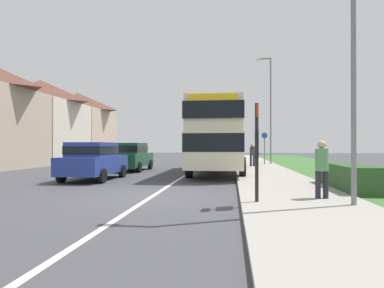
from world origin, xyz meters
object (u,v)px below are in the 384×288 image
object	(u,v)px
cycle_route_sign	(265,147)
street_lamp_near	(349,8)
bus_stop_sign	(257,145)
parked_car_dark_green	(131,156)
parked_car_blue	(94,159)
pedestrian_at_stop	(322,166)
double_decker_bus	(218,135)
street_lamp_mid	(269,104)
pedestrian_walking_away	(252,154)

from	to	relation	value
cycle_route_sign	street_lamp_near	xyz separation A→B (m)	(0.30, -16.98, 3.38)
bus_stop_sign	parked_car_dark_green	bearing A→B (deg)	121.92
parked_car_dark_green	parked_car_blue	bearing A→B (deg)	-90.06
pedestrian_at_stop	street_lamp_near	world-z (taller)	street_lamp_near
pedestrian_at_stop	bus_stop_sign	size ratio (longest dim) A/B	0.64
pedestrian_at_stop	bus_stop_sign	bearing A→B (deg)	-156.84
double_decker_bus	parked_car_blue	bearing A→B (deg)	-142.26
double_decker_bus	street_lamp_mid	bearing A→B (deg)	64.51
double_decker_bus	street_lamp_near	distance (m)	10.73
parked_car_dark_green	pedestrian_at_stop	size ratio (longest dim) A/B	2.47
parked_car_dark_green	street_lamp_mid	bearing A→B (deg)	35.98
bus_stop_sign	street_lamp_mid	distance (m)	17.76
double_decker_bus	street_lamp_mid	distance (m)	8.92
pedestrian_walking_away	street_lamp_mid	size ratio (longest dim) A/B	0.20
parked_car_dark_green	pedestrian_walking_away	size ratio (longest dim) A/B	2.47
double_decker_bus	cycle_route_sign	xyz separation A→B (m)	(3.25, 7.21, -0.71)
parked_car_dark_green	cycle_route_sign	world-z (taller)	cycle_route_sign
parked_car_blue	bus_stop_sign	size ratio (longest dim) A/B	1.52
parked_car_blue	street_lamp_near	bearing A→B (deg)	-32.38
double_decker_bus	pedestrian_walking_away	bearing A→B (deg)	64.64
double_decker_bus	street_lamp_mid	size ratio (longest dim) A/B	1.15
parked_car_blue	street_lamp_mid	size ratio (longest dim) A/B	0.48
double_decker_bus	street_lamp_near	bearing A→B (deg)	-70.08
double_decker_bus	street_lamp_mid	world-z (taller)	street_lamp_mid
double_decker_bus	bus_stop_sign	world-z (taller)	double_decker_bus
parked_car_blue	pedestrian_at_stop	xyz separation A→B (m)	(8.49, -4.71, 0.06)
parked_car_blue	double_decker_bus	bearing A→B (deg)	37.74
pedestrian_walking_away	street_lamp_mid	world-z (taller)	street_lamp_mid
bus_stop_sign	cycle_route_sign	distance (m)	16.92
parked_car_blue	cycle_route_sign	xyz separation A→B (m)	(8.59, 11.34, 0.51)
street_lamp_mid	bus_stop_sign	bearing A→B (deg)	-97.57
parked_car_dark_green	street_lamp_near	size ratio (longest dim) A/B	0.48
parked_car_dark_green	street_lamp_mid	size ratio (longest dim) A/B	0.49
double_decker_bus	pedestrian_at_stop	size ratio (longest dim) A/B	5.75
cycle_route_sign	bus_stop_sign	bearing A→B (deg)	-96.35
parked_car_blue	cycle_route_sign	bearing A→B (deg)	52.86
cycle_route_sign	parked_car_blue	bearing A→B (deg)	-127.14
bus_stop_sign	street_lamp_near	xyz separation A→B (m)	(2.17, -0.16, 3.27)
pedestrian_at_stop	parked_car_dark_green	bearing A→B (deg)	130.28
pedestrian_walking_away	street_lamp_near	bearing A→B (deg)	-84.52
double_decker_bus	pedestrian_walking_away	world-z (taller)	double_decker_bus
pedestrian_at_stop	street_lamp_mid	bearing A→B (deg)	88.18
parked_car_dark_green	cycle_route_sign	bearing A→B (deg)	35.15
parked_car_blue	parked_car_dark_green	distance (m)	5.30
double_decker_bus	pedestrian_at_stop	world-z (taller)	double_decker_bus
cycle_route_sign	street_lamp_mid	size ratio (longest dim) A/B	0.30
parked_car_blue	parked_car_dark_green	world-z (taller)	parked_car_dark_green
double_decker_bus	cycle_route_sign	bearing A→B (deg)	65.76
parked_car_blue	parked_car_dark_green	xyz separation A→B (m)	(0.01, 5.30, 0.01)
street_lamp_near	cycle_route_sign	bearing A→B (deg)	91.00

